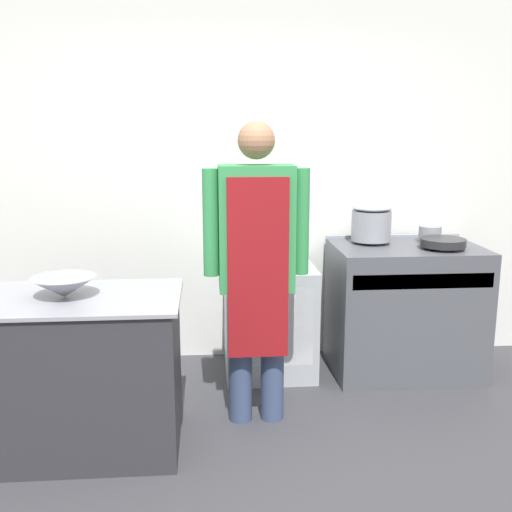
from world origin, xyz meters
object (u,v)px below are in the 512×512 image
mixing_bowl (64,287)px  stove (404,309)px  stock_pot (371,222)px  sauce_pot (430,233)px  saute_pan (443,242)px  fridge_unit (269,319)px  person_cook (256,258)px

mixing_bowl → stove: bearing=22.6°
stock_pot → sauce_pot: 0.44m
stove → sauce_pot: bearing=31.5°
mixing_bowl → saute_pan: size_ratio=1.12×
stove → stock_pot: stock_pot is taller
fridge_unit → person_cook: (-0.15, -0.74, 0.61)m
stove → person_cook: size_ratio=0.58×
stove → sauce_pot: sauce_pot is taller
mixing_bowl → sauce_pot: (2.36, 1.02, 0.08)m
person_cook → saute_pan: bearing=22.5°
fridge_unit → saute_pan: 1.32m
mixing_bowl → saute_pan: (2.36, 0.78, 0.06)m
mixing_bowl → stock_pot: (1.93, 1.02, 0.16)m
saute_pan → person_cook: bearing=-157.5°
mixing_bowl → stock_pot: bearing=28.0°
person_cook → stock_pot: bearing=41.9°
stove → stock_pot: size_ratio=3.63×
person_cook → sauce_pot: bearing=31.1°
stove → fridge_unit: 0.97m
person_cook → mixing_bowl: size_ratio=5.13×
stove → fridge_unit: size_ratio=1.31×
fridge_unit → mixing_bowl: size_ratio=2.27×
stove → stock_pot: bearing=151.5°
saute_pan → stock_pot: bearing=150.3°
fridge_unit → mixing_bowl: (-1.19, -0.97, 0.52)m
sauce_pot → person_cook: bearing=-148.9°
person_cook → sauce_pot: (1.33, 0.80, -0.01)m
stove → mixing_bowl: size_ratio=2.97×
stove → mixing_bowl: bearing=-157.4°
stove → person_cook: bearing=-149.0°
fridge_unit → person_cook: 0.97m
stove → saute_pan: size_ratio=3.33×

